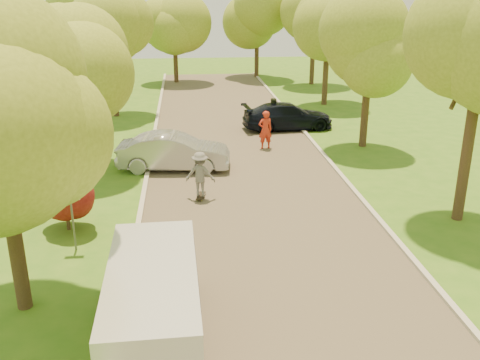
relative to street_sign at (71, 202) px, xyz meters
name	(u,v)px	position (x,y,z in m)	size (l,w,h in m)	color
ground	(290,314)	(5.80, -4.00, -1.56)	(100.00, 100.00, 0.00)	#366A19
road	(250,194)	(5.80, 4.00, -1.56)	(8.00, 60.00, 0.01)	#4C4438
curb_left	(143,197)	(1.75, 4.00, -1.50)	(0.18, 60.00, 0.12)	#B2AD9E
curb_right	(353,189)	(9.85, 4.00, -1.50)	(0.18, 60.00, 0.12)	#B2AD9E
street_sign	(71,202)	(0.00, 0.00, 0.00)	(0.55, 0.06, 2.17)	#59595E
red_shrub	(65,198)	(-0.50, 1.50, -0.47)	(1.70, 1.70, 1.95)	#382619
tree_l_mida	(3,101)	(-0.50, -3.00, 3.61)	(4.71, 4.60, 7.39)	#382619
tree_l_midb	(75,62)	(-1.01, 8.00, 3.02)	(4.30, 4.20, 6.62)	#382619
tree_l_far	(113,24)	(-0.59, 18.00, 3.90)	(4.92, 4.80, 7.79)	#382619
tree_r_midb	(374,46)	(12.40, 10.00, 3.32)	(4.51, 4.40, 7.01)	#382619
tree_r_far	(332,14)	(13.03, 20.00, 4.27)	(5.33, 5.20, 8.34)	#382619
tree_bg_a	(92,19)	(-2.98, 26.00, 3.75)	(5.12, 5.00, 7.72)	#382619
tree_bg_b	(317,13)	(14.02, 28.00, 3.97)	(5.12, 5.00, 7.95)	#382619
tree_bg_c	(177,19)	(3.01, 30.00, 3.46)	(4.92, 4.80, 7.33)	#382619
tree_bg_d	(260,14)	(10.02, 32.00, 3.75)	(5.12, 5.00, 7.72)	#382619
minivan	(154,303)	(2.60, -4.72, -0.59)	(2.04, 5.00, 1.85)	silver
silver_sedan	(174,152)	(2.89, 7.33, -0.77)	(1.68, 4.81, 1.59)	#A0A0A5
dark_sedan	(288,116)	(9.10, 13.74, -0.84)	(2.04, 5.02, 1.46)	black
longboard	(201,196)	(3.91, 3.80, -1.47)	(0.42, 0.90, 0.10)	black
skateboarder	(200,174)	(3.91, 3.80, -0.60)	(1.10, 0.63, 1.70)	slate
person_striped	(265,130)	(7.28, 10.05, -0.62)	(0.69, 0.45, 1.89)	red
person_olive	(273,113)	(8.27, 13.89, -0.70)	(0.84, 0.66, 1.73)	#28301C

